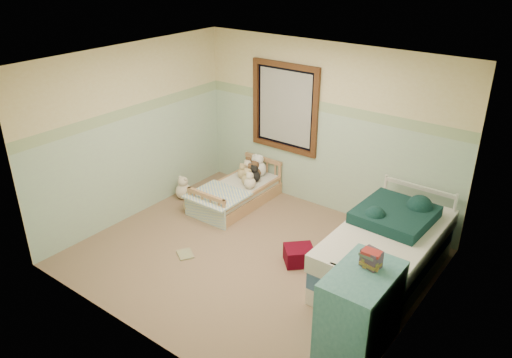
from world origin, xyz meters
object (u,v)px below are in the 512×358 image
Objects in this scene: toddler_bed_frame at (237,198)px; red_pillow at (299,255)px; plush_floor_tan at (191,205)px; plush_floor_cream at (184,191)px; dresser at (360,310)px; twin_bed_frame at (383,270)px; floor_book at (185,254)px.

red_pillow reaches higher than toddler_bed_frame.
toddler_bed_frame is at bearing 59.54° from plush_floor_tan.
plush_floor_cream is 0.71× the size of red_pillow.
toddler_bed_frame is 3.34m from dresser.
twin_bed_frame reaches higher than floor_book.
plush_floor_cream is 0.13× the size of twin_bed_frame.
toddler_bed_frame reaches higher than floor_book.
plush_floor_cream reaches higher than twin_bed_frame.
red_pillow is at bearing 61.71° from floor_book.
plush_floor_tan is 1.16m from floor_book.
dresser is 2.48× the size of red_pillow.
plush_floor_tan reaches higher than twin_bed_frame.
red_pillow is at bearing -160.72° from twin_bed_frame.
twin_bed_frame is 8.20× the size of floor_book.
plush_floor_tan is 0.26× the size of dresser.
red_pillow is at bearing 145.16° from dresser.
dresser is at bearing -34.84° from red_pillow.
twin_bed_frame is 5.50× the size of red_pillow.
dresser is (3.27, -1.00, 0.33)m from plush_floor_tan.
red_pillow is (1.64, -0.77, 0.02)m from toddler_bed_frame.
twin_bed_frame is 2.51m from floor_book.
toddler_bed_frame is at bearing 170.73° from twin_bed_frame.
plush_floor_cream is at bearing 170.76° from red_pillow.
plush_floor_tan is at bearing 176.15° from red_pillow.
plush_floor_cream is at bearing 179.16° from twin_bed_frame.
toddler_bed_frame is 1.63× the size of dresser.
plush_floor_tan is at bearing 162.91° from dresser.
plush_floor_cream is at bearing 161.03° from dresser.
plush_floor_cream is 0.29× the size of dresser.
plush_floor_cream reaches higher than plush_floor_tan.
plush_floor_cream reaches higher than red_pillow.
toddler_bed_frame is 5.69× the size of plush_floor_cream.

